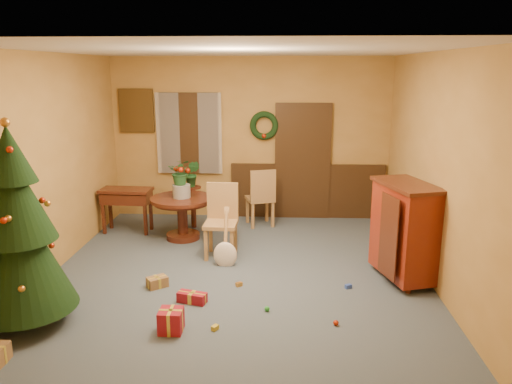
# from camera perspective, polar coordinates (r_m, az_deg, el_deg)

# --- Properties ---
(room_envelope) EXTENTS (5.50, 5.50, 5.50)m
(room_envelope) POSITION_cam_1_polar(r_m,az_deg,el_deg) (9.07, 0.64, 3.96)
(room_envelope) COLOR #3D4D59
(room_envelope) RESTS_ON ground
(dining_table) EXTENTS (1.00, 1.00, 0.69)m
(dining_table) POSITION_cam_1_polar(r_m,az_deg,el_deg) (8.09, -8.43, -2.03)
(dining_table) COLOR black
(dining_table) RESTS_ON floor
(urn) EXTENTS (0.28, 0.28, 0.21)m
(urn) POSITION_cam_1_polar(r_m,az_deg,el_deg) (8.01, -8.51, 0.11)
(urn) COLOR slate
(urn) RESTS_ON dining_table
(centerpiece_plant) EXTENTS (0.37, 0.32, 0.41)m
(centerpiece_plant) POSITION_cam_1_polar(r_m,az_deg,el_deg) (7.94, -8.59, 2.28)
(centerpiece_plant) COLOR #1E4C23
(centerpiece_plant) RESTS_ON urn
(chair_near) EXTENTS (0.48, 0.48, 1.07)m
(chair_near) POSITION_cam_1_polar(r_m,az_deg,el_deg) (7.31, -3.96, -2.92)
(chair_near) COLOR olive
(chair_near) RESTS_ON floor
(chair_far) EXTENTS (0.56, 0.56, 1.02)m
(chair_far) POSITION_cam_1_polar(r_m,az_deg,el_deg) (8.61, 0.60, -0.44)
(chair_far) COLOR olive
(chair_far) RESTS_ON floor
(guitar) EXTENTS (0.42, 0.56, 0.76)m
(guitar) POSITION_cam_1_polar(r_m,az_deg,el_deg) (6.95, -3.56, -5.40)
(guitar) COLOR beige
(guitar) RESTS_ON floor
(plant_stand) EXTENTS (0.28, 0.28, 0.73)m
(plant_stand) POSITION_cam_1_polar(r_m,az_deg,el_deg) (8.65, -7.19, -1.15)
(plant_stand) COLOR black
(plant_stand) RESTS_ON floor
(stand_plant) EXTENTS (0.26, 0.22, 0.45)m
(stand_plant) POSITION_cam_1_polar(r_m,az_deg,el_deg) (8.53, -7.29, 2.08)
(stand_plant) COLOR #19471E
(stand_plant) RESTS_ON plant_stand
(christmas_tree) EXTENTS (1.08, 1.08, 2.22)m
(christmas_tree) POSITION_cam_1_polar(r_m,az_deg,el_deg) (5.73, -25.55, -4.03)
(christmas_tree) COLOR #382111
(christmas_tree) RESTS_ON floor
(writing_desk) EXTENTS (0.86, 0.46, 0.75)m
(writing_desk) POSITION_cam_1_polar(r_m,az_deg,el_deg) (8.59, -14.57, -0.83)
(writing_desk) COLOR black
(writing_desk) RESTS_ON floor
(sideboard) EXTENTS (0.80, 1.12, 1.30)m
(sideboard) POSITION_cam_1_polar(r_m,az_deg,el_deg) (6.67, 16.60, -4.07)
(sideboard) COLOR #5A1A0A
(sideboard) RESTS_ON floor
(gift_b) EXTENTS (0.25, 0.25, 0.25)m
(gift_b) POSITION_cam_1_polar(r_m,az_deg,el_deg) (5.47, -9.68, -14.30)
(gift_b) COLOR maroon
(gift_b) RESTS_ON floor
(gift_c) EXTENTS (0.29, 0.28, 0.13)m
(gift_c) POSITION_cam_1_polar(r_m,az_deg,el_deg) (6.52, -11.21, -10.05)
(gift_c) COLOR brown
(gift_c) RESTS_ON floor
(gift_d) EXTENTS (0.37, 0.23, 0.12)m
(gift_d) POSITION_cam_1_polar(r_m,az_deg,el_deg) (6.06, -7.32, -11.87)
(gift_d) COLOR maroon
(gift_d) RESTS_ON floor
(toy_a) EXTENTS (0.09, 0.08, 0.05)m
(toy_a) POSITION_cam_1_polar(r_m,az_deg,el_deg) (6.49, 10.51, -10.56)
(toy_a) COLOR #2744AA
(toy_a) RESTS_ON floor
(toy_b) EXTENTS (0.06, 0.06, 0.06)m
(toy_b) POSITION_cam_1_polar(r_m,az_deg,el_deg) (5.83, 1.27, -13.20)
(toy_b) COLOR green
(toy_b) RESTS_ON floor
(toy_c) EXTENTS (0.08, 0.09, 0.05)m
(toy_c) POSITION_cam_1_polar(r_m,az_deg,el_deg) (5.48, -4.71, -15.20)
(toy_c) COLOR gold
(toy_c) RESTS_ON floor
(toy_d) EXTENTS (0.06, 0.06, 0.06)m
(toy_d) POSITION_cam_1_polar(r_m,az_deg,el_deg) (5.61, 9.12, -14.55)
(toy_d) COLOR #AD260B
(toy_d) RESTS_ON floor
(toy_e) EXTENTS (0.09, 0.09, 0.05)m
(toy_e) POSITION_cam_1_polar(r_m,az_deg,el_deg) (6.44, -1.95, -10.50)
(toy_e) COLOR orange
(toy_e) RESTS_ON floor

